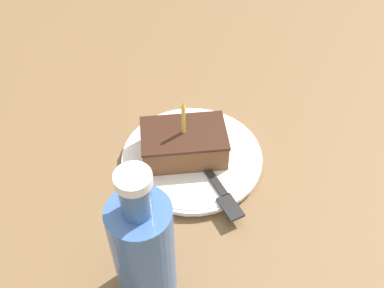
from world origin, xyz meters
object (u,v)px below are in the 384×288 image
Objects in this scene: plate at (192,158)px; cake_slice at (184,143)px; fork at (210,178)px; bottle at (143,248)px.

cake_slice is at bearing -104.28° from plate.
bottle is at bearing -33.82° from fork.
plate is 0.24m from bottle.
bottle is (0.16, -0.10, 0.07)m from fork.
bottle is at bearing -17.86° from cake_slice.
cake_slice is 0.07m from fork.
fork is 0.83× the size of bottle.
cake_slice is at bearing -148.45° from fork.
fork is at bearing 146.18° from bottle.
bottle is (0.21, -0.08, 0.08)m from plate.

